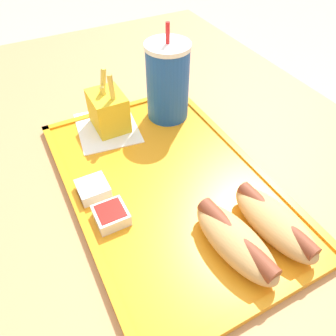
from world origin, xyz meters
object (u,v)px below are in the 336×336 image
soda_cup (168,82)px  hot_dog_near (235,241)px  sauce_cup_ketchup (111,215)px  fries_carton (108,110)px  hot_dog_far (274,222)px  sauce_cup_mayo (93,189)px

soda_cup → hot_dog_near: soda_cup is taller
soda_cup → sauce_cup_ketchup: size_ratio=4.02×
hot_dog_near → fries_carton: bearing=-171.3°
soda_cup → hot_dog_far: bearing=-0.0°
sauce_cup_mayo → soda_cup: bearing=123.7°
soda_cup → hot_dog_near: bearing=-11.7°
hot_dog_far → sauce_cup_ketchup: 0.22m
hot_dog_far → sauce_cup_mayo: hot_dog_far is taller
soda_cup → sauce_cup_mayo: 0.24m
soda_cup → hot_dog_far: 0.31m
soda_cup → sauce_cup_mayo: bearing=-56.3°
sauce_cup_ketchup → soda_cup: bearing=135.2°
hot_dog_near → sauce_cup_mayo: 0.22m
sauce_cup_mayo → hot_dog_near: bearing=36.1°
hot_dog_far → sauce_cup_mayo: size_ratio=3.26×
hot_dog_far → fries_carton: size_ratio=1.24×
soda_cup → fries_carton: soda_cup is taller
fries_carton → hot_dog_far: bearing=19.3°
soda_cup → hot_dog_near: size_ratio=1.22×
sauce_cup_mayo → sauce_cup_ketchup: same height
fries_carton → sauce_cup_ketchup: 0.22m
hot_dog_far → sauce_cup_mayo: (-0.18, -0.19, -0.01)m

